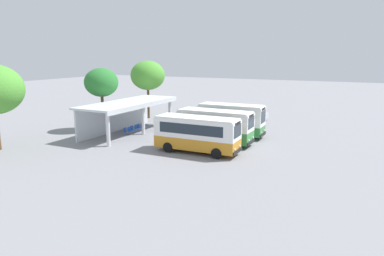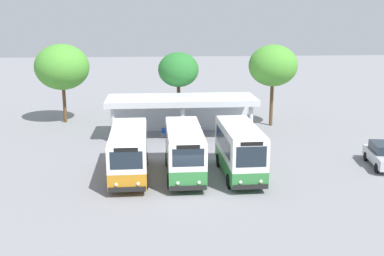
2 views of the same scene
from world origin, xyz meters
name	(u,v)px [view 1 (image 1 of 2)]	position (x,y,z in m)	size (l,w,h in m)	color
ground_plane	(248,147)	(0.00, 0.00, 0.00)	(180.00, 180.00, 0.00)	gray
city_bus_nearest_orange	(197,133)	(-3.83, 3.34, 1.73)	(2.45, 7.42, 3.11)	black
city_bus_second_in_row	(215,125)	(-0.28, 3.17, 1.78)	(2.36, 7.17, 3.21)	black
city_bus_middle_cream	(231,119)	(3.26, 2.85, 1.84)	(2.39, 6.79, 3.35)	black
parked_car_flank	(251,113)	(13.53, 3.97, 0.83)	(2.42, 4.46, 1.62)	black
terminal_canopy	(125,109)	(0.12, 13.86, 2.56)	(12.62, 4.51, 3.40)	silver
waiting_chair_end_by_column	(126,131)	(-1.40, 12.76, 0.52)	(0.45, 0.45, 0.86)	slate
waiting_chair_second_from_end	(130,130)	(-0.79, 12.65, 0.52)	(0.45, 0.45, 0.86)	slate
waiting_chair_middle_seat	(133,129)	(-0.18, 12.75, 0.52)	(0.45, 0.45, 0.86)	slate
waiting_chair_fourth_seat	(137,128)	(0.43, 12.66, 0.52)	(0.45, 0.45, 0.86)	slate
waiting_chair_fifth_seat	(139,127)	(1.04, 12.76, 0.52)	(0.45, 0.45, 0.86)	slate
waiting_chair_far_end_seat	(143,126)	(1.65, 12.67, 0.52)	(0.45, 0.45, 0.86)	slate
roadside_tree_behind_canopy	(101,83)	(0.06, 16.92, 5.29)	(3.71, 3.71, 6.89)	brown
roadside_tree_east_of_canopy	(148,76)	(8.74, 16.57, 5.64)	(4.48, 4.48, 7.56)	brown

